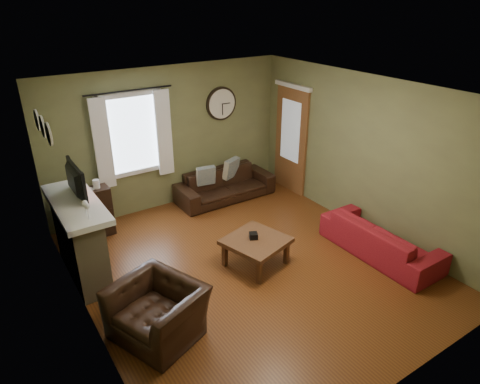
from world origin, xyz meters
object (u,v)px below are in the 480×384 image
coffee_table (256,252)px  sofa_red (381,239)px  sofa_brown (225,185)px  bookshelf (90,214)px  armchair (158,311)px

coffee_table → sofa_red: bearing=-25.2°
sofa_brown → sofa_red: (0.95, -3.04, -0.00)m
bookshelf → sofa_red: bearing=-40.0°
sofa_red → armchair: (-3.57, 0.30, 0.05)m
armchair → sofa_red: bearing=63.5°
sofa_brown → sofa_red: size_ratio=1.01×
bookshelf → armchair: (0.02, -2.71, -0.09)m
sofa_brown → sofa_red: bearing=-72.6°
armchair → coffee_table: armchair is taller
sofa_red → armchair: size_ratio=1.90×
sofa_brown → sofa_red: sofa_brown is taller
bookshelf → armchair: 2.71m
sofa_brown → armchair: armchair is taller
sofa_brown → sofa_red: 3.19m
sofa_brown → coffee_table: sofa_brown is taller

